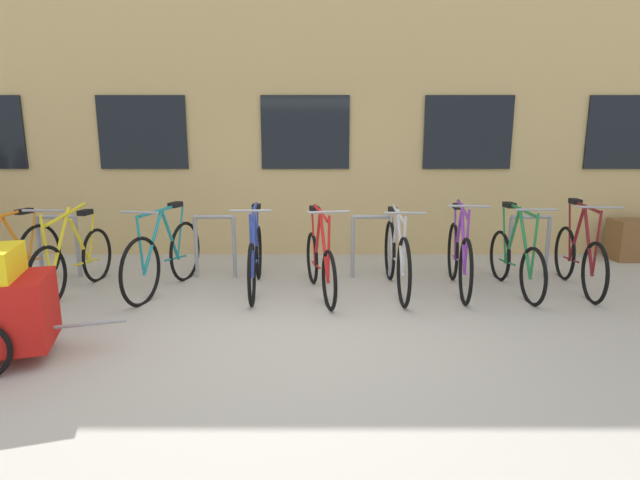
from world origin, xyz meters
The scene contains 13 objects.
ground_plane centered at (0.00, 0.00, 0.00)m, with size 42.00×42.00×0.00m, color #B2ADA0.
storefront_building centered at (0.00, 6.55, 2.61)m, with size 28.00×6.74×5.21m.
bike_rack centered at (-0.12, 1.90, 0.49)m, with size 6.54×0.05×0.81m.
bicycle_blue centered at (-0.54, 1.39, 0.38)m, with size 0.44×1.75×1.04m.
bicycle_orange centered at (-3.34, 1.22, 0.39)m, with size 0.44×1.75×0.99m.
bicycle_silver centered at (1.11, 1.35, 0.40)m, with size 0.44×1.82×1.02m.
bicycle_yellow centered at (-2.62, 1.27, 0.37)m, with size 0.44×1.69×1.05m.
bicycle_maroon centered at (3.26, 1.40, 0.38)m, with size 0.44×1.63×1.07m.
bicycle_purple centered at (1.85, 1.37, 0.40)m, with size 0.44×1.70×1.08m.
bicycle_teal centered at (-1.59, 1.33, 0.40)m, with size 0.52×1.72×1.03m.
bicycle_red centered at (0.22, 1.21, 0.37)m, with size 0.48×1.62×1.05m.
bicycle_green centered at (2.50, 1.35, 0.37)m, with size 0.44×1.61×1.05m.
planter_box centered at (4.87, 2.85, 0.30)m, with size 0.70×0.44×0.60m, color brown.
Camera 1 is at (0.22, -4.20, 1.73)m, focal length 27.47 mm.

